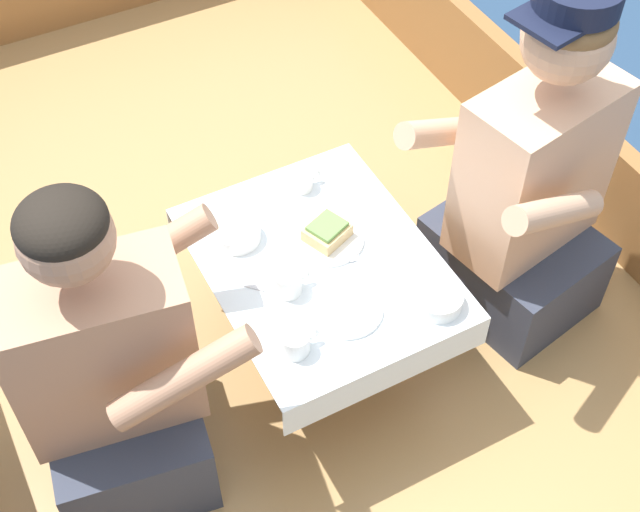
{
  "coord_description": "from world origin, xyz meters",
  "views": [
    {
      "loc": [
        -0.69,
        -1.37,
        2.36
      ],
      "look_at": [
        0.0,
        -0.08,
        0.65
      ],
      "focal_mm": 50.0,
      "sensor_mm": 36.0,
      "label": 1
    }
  ],
  "objects_px": {
    "coffee_cup_port": "(296,342)",
    "coffee_cup_starboard": "(288,281)",
    "person_starboard": "(528,190)",
    "sandwich": "(327,231)",
    "coffee_cup_center": "(302,180)",
    "person_port": "(113,375)"
  },
  "relations": [
    {
      "from": "person_starboard",
      "to": "coffee_cup_starboard",
      "type": "bearing_deg",
      "value": -13.81
    },
    {
      "from": "person_port",
      "to": "coffee_cup_starboard",
      "type": "xyz_separation_m",
      "value": [
        0.47,
        0.03,
        0.04
      ]
    },
    {
      "from": "person_starboard",
      "to": "coffee_cup_port",
      "type": "relative_size",
      "value": 10.71
    },
    {
      "from": "coffee_cup_center",
      "to": "coffee_cup_starboard",
      "type": "bearing_deg",
      "value": -122.56
    },
    {
      "from": "person_starboard",
      "to": "coffee_cup_port",
      "type": "bearing_deg",
      "value": -1.01
    },
    {
      "from": "person_starboard",
      "to": "sandwich",
      "type": "distance_m",
      "value": 0.55
    },
    {
      "from": "sandwich",
      "to": "coffee_cup_starboard",
      "type": "xyz_separation_m",
      "value": [
        -0.16,
        -0.1,
        0.0
      ]
    },
    {
      "from": "coffee_cup_starboard",
      "to": "sandwich",
      "type": "bearing_deg",
      "value": 32.09
    },
    {
      "from": "coffee_cup_port",
      "to": "coffee_cup_starboard",
      "type": "relative_size",
      "value": 0.99
    },
    {
      "from": "coffee_cup_starboard",
      "to": "coffee_cup_center",
      "type": "relative_size",
      "value": 1.08
    },
    {
      "from": "person_port",
      "to": "coffee_cup_port",
      "type": "height_order",
      "value": "person_port"
    },
    {
      "from": "person_starboard",
      "to": "coffee_cup_center",
      "type": "relative_size",
      "value": 11.5
    },
    {
      "from": "person_port",
      "to": "sandwich",
      "type": "bearing_deg",
      "value": 20.69
    },
    {
      "from": "person_starboard",
      "to": "sandwich",
      "type": "bearing_deg",
      "value": -25.49
    },
    {
      "from": "person_port",
      "to": "coffee_cup_center",
      "type": "distance_m",
      "value": 0.74
    },
    {
      "from": "sandwich",
      "to": "coffee_cup_port",
      "type": "bearing_deg",
      "value": -130.15
    },
    {
      "from": "coffee_cup_port",
      "to": "coffee_cup_starboard",
      "type": "distance_m",
      "value": 0.18
    },
    {
      "from": "person_starboard",
      "to": "coffee_cup_center",
      "type": "height_order",
      "value": "person_starboard"
    },
    {
      "from": "coffee_cup_center",
      "to": "person_port",
      "type": "bearing_deg",
      "value": -153.36
    },
    {
      "from": "person_starboard",
      "to": "coffee_cup_starboard",
      "type": "distance_m",
      "value": 0.7
    },
    {
      "from": "coffee_cup_port",
      "to": "coffee_cup_center",
      "type": "distance_m",
      "value": 0.54
    },
    {
      "from": "coffee_cup_starboard",
      "to": "coffee_cup_center",
      "type": "bearing_deg",
      "value": 57.44
    }
  ]
}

